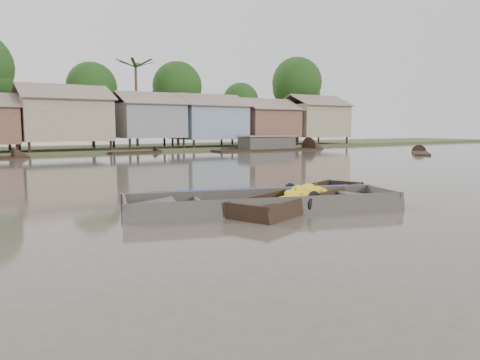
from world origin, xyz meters
TOP-DOWN VIEW (x-y plane):
  - ground at (0.00, 0.00)m, footprint 120.00×120.00m
  - riverbank at (3.03, 31.86)m, footprint 120.00×12.47m
  - banana_boat at (2.28, 0.45)m, footprint 5.75×3.34m
  - viewer_boat at (1.01, 0.51)m, footprint 7.31×3.88m
  - distant_boats at (13.52, 24.03)m, footprint 47.68×15.77m

SIDE VIEW (x-z plane):
  - ground at x=0.00m, z-range 0.00..0.00m
  - viewer_boat at x=1.01m, z-range -0.23..0.34m
  - banana_boat at x=2.28m, z-range -0.24..0.56m
  - distant_boats at x=13.52m, z-range -0.48..0.89m
  - riverbank at x=3.03m, z-range -2.04..8.18m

